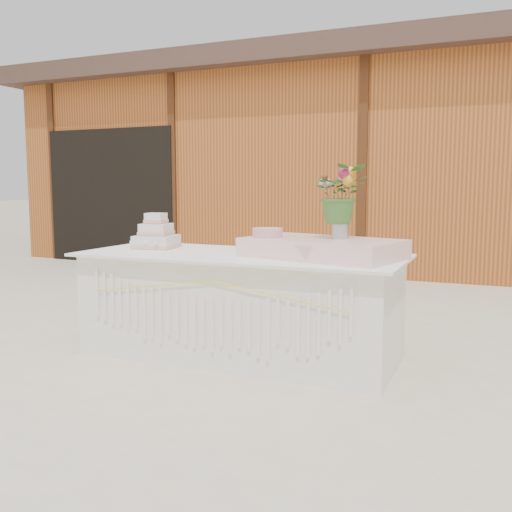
{
  "coord_description": "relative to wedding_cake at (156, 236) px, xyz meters",
  "views": [
    {
      "loc": [
        1.75,
        -3.79,
        1.26
      ],
      "look_at": [
        0.0,
        0.3,
        0.72
      ],
      "focal_mm": 40.0,
      "sensor_mm": 36.0,
      "label": 1
    }
  ],
  "objects": [
    {
      "name": "bouquet",
      "position": [
        1.52,
        -0.04,
        0.4
      ],
      "size": [
        0.45,
        0.42,
        0.41
      ],
      "primitive_type": "imported",
      "rotation": [
        0.0,
        0.0,
        0.32
      ],
      "color": "#396629",
      "rests_on": "flower_vase"
    },
    {
      "name": "wedding_cake",
      "position": [
        0.0,
        0.0,
        0.0
      ],
      "size": [
        0.36,
        0.36,
        0.28
      ],
      "rotation": [
        0.0,
        0.0,
        0.15
      ],
      "color": "silver",
      "rests_on": "cake_table"
    },
    {
      "name": "loose_flowers",
      "position": [
        -0.16,
        -0.04,
        -0.09
      ],
      "size": [
        0.17,
        0.36,
        0.02
      ],
      "primitive_type": null,
      "rotation": [
        0.0,
        0.0,
        -0.09
      ],
      "color": "pink",
      "rests_on": "cake_table"
    },
    {
      "name": "pink_cake_stand",
      "position": [
        1.02,
        -0.13,
        0.02
      ],
      "size": [
        0.28,
        0.28,
        0.2
      ],
      "color": "white",
      "rests_on": "cake_table"
    },
    {
      "name": "barn",
      "position": [
        0.77,
        5.9,
        0.81
      ],
      "size": [
        12.6,
        4.6,
        3.3
      ],
      "color": "#AD5524",
      "rests_on": "ground"
    },
    {
      "name": "satin_runner",
      "position": [
        1.41,
        -0.08,
        -0.03
      ],
      "size": [
        1.17,
        0.85,
        0.13
      ],
      "primitive_type": "cube",
      "rotation": [
        0.0,
        0.0,
        -0.25
      ],
      "color": "#FFCECD",
      "rests_on": "cake_table"
    },
    {
      "name": "flower_vase",
      "position": [
        1.52,
        -0.04,
        0.11
      ],
      "size": [
        0.11,
        0.11,
        0.15
      ],
      "primitive_type": "cylinder",
      "color": "#B9B8BE",
      "rests_on": "satin_runner"
    },
    {
      "name": "ground",
      "position": [
        0.79,
        -0.1,
        -0.87
      ],
      "size": [
        80.0,
        80.0,
        0.0
      ],
      "primitive_type": "plane",
      "color": "beige",
      "rests_on": "ground"
    },
    {
      "name": "cake_table",
      "position": [
        0.79,
        -0.1,
        -0.48
      ],
      "size": [
        2.4,
        1.0,
        0.77
      ],
      "color": "silver",
      "rests_on": "ground"
    }
  ]
}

